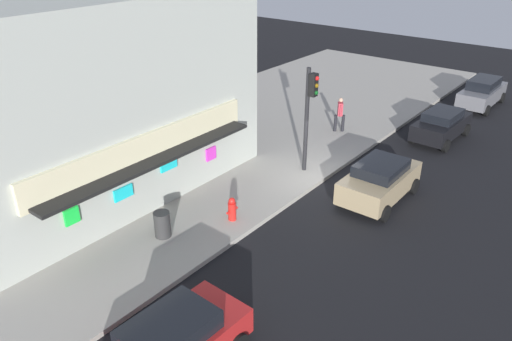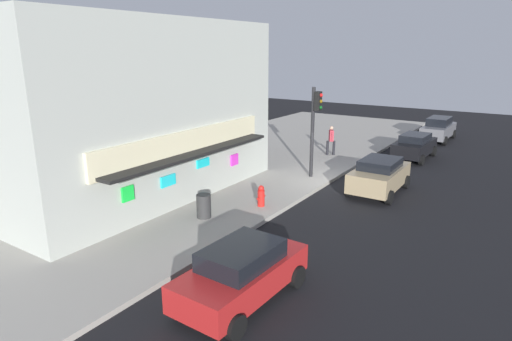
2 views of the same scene
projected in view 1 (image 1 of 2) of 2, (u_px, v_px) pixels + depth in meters
The scene contains 10 objects.
ground_plane at pixel (323, 183), 21.16m from camera, with size 64.45×64.45×0.00m, color black.
sidewalk at pixel (214, 145), 24.63m from camera, with size 42.97×12.64×0.17m, color #A39E93.
corner_building at pixel (72, 93), 19.37m from camera, with size 12.79×9.30×7.61m.
traffic_light at pixel (309, 107), 20.55m from camera, with size 0.32×0.58×4.58m.
fire_hydrant at pixel (232, 209), 18.02m from camera, with size 0.54×0.30×0.90m.
trash_can at pixel (162, 224), 17.03m from camera, with size 0.57×0.57×0.94m, color #2D2D2D.
pedestrian at pixel (340, 113), 25.58m from camera, with size 0.49×0.54×1.81m.
parked_car_black at pixel (441, 124), 25.11m from camera, with size 3.99×2.06×1.54m.
parked_car_tan at pixel (380, 180), 19.53m from camera, with size 3.91×2.08×1.63m.
parked_car_grey at pixel (482, 92), 29.74m from camera, with size 4.42×1.95×1.72m.
Camera 1 is at (-16.47, -9.35, 9.88)m, focal length 34.73 mm.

